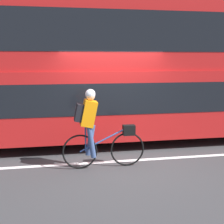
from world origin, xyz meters
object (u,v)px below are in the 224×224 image
(cyclist_on_bike, at_px, (95,127))
(street_sign_post, at_px, (23,77))
(bus, at_px, (128,68))
(trash_bin, at_px, (190,102))

(cyclist_on_bike, bearing_deg, street_sign_post, 109.55)
(bus, bearing_deg, trash_bin, 43.52)
(cyclist_on_bike, relative_size, street_sign_post, 0.65)
(cyclist_on_bike, height_order, trash_bin, cyclist_on_bike)
(bus, height_order, trash_bin, bus)
(bus, relative_size, trash_bin, 11.42)
(cyclist_on_bike, distance_m, trash_bin, 7.14)
(cyclist_on_bike, relative_size, trash_bin, 2.18)
(cyclist_on_bike, height_order, street_sign_post, street_sign_post)
(cyclist_on_bike, distance_m, street_sign_post, 5.81)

